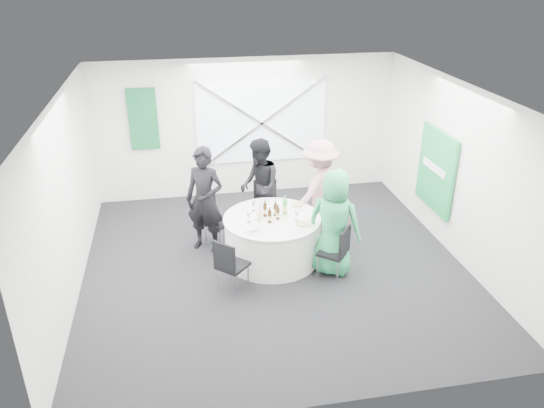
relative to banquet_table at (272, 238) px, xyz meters
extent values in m
plane|color=black|center=(0.00, -0.20, -0.38)|extent=(6.00, 6.00, 0.00)
plane|color=silver|center=(0.00, -0.20, 2.42)|extent=(6.00, 6.00, 0.00)
plane|color=silver|center=(0.00, 2.80, 1.02)|extent=(6.00, 0.00, 6.00)
plane|color=silver|center=(0.00, -3.20, 1.02)|extent=(6.00, 0.00, 6.00)
plane|color=silver|center=(-3.00, -0.20, 1.02)|extent=(0.00, 6.00, 6.00)
plane|color=silver|center=(3.00, -0.20, 1.02)|extent=(0.00, 6.00, 6.00)
cube|color=white|center=(0.30, 2.76, 1.12)|extent=(2.60, 0.03, 1.60)
cube|color=silver|center=(0.30, 2.72, 1.12)|extent=(2.63, 0.05, 1.84)
cube|color=silver|center=(0.30, 2.72, 1.12)|extent=(2.63, 0.05, 1.84)
cube|color=#136031|center=(-2.00, 2.75, 1.32)|extent=(0.55, 0.04, 1.20)
cube|color=green|center=(2.94, 0.40, 0.82)|extent=(0.05, 1.20, 1.40)
cylinder|color=silver|center=(0.00, 0.00, -0.01)|extent=(1.52, 1.52, 0.74)
cylinder|color=silver|center=(0.00, 0.00, 0.37)|extent=(1.56, 1.56, 0.02)
cube|color=black|center=(0.07, 0.93, 0.08)|extent=(0.46, 0.46, 0.05)
cube|color=black|center=(0.08, 1.13, 0.33)|extent=(0.41, 0.07, 0.46)
cylinder|color=silver|center=(0.25, 1.09, -0.16)|extent=(0.02, 0.02, 0.44)
cylinder|color=silver|center=(-0.09, 1.11, -0.16)|extent=(0.02, 0.02, 0.44)
cylinder|color=silver|center=(0.23, 0.74, -0.16)|extent=(0.02, 0.02, 0.44)
cylinder|color=silver|center=(-0.12, 0.77, -0.16)|extent=(0.02, 0.02, 0.44)
cube|color=black|center=(-0.81, 0.66, 0.05)|extent=(0.56, 0.56, 0.05)
cube|color=black|center=(-0.95, 0.78, 0.29)|extent=(0.27, 0.32, 0.43)
cylinder|color=silver|center=(-0.83, 0.89, -0.18)|extent=(0.02, 0.02, 0.41)
cylinder|color=silver|center=(-1.03, 0.64, -0.18)|extent=(0.02, 0.02, 0.41)
cylinder|color=silver|center=(-0.58, 0.69, -0.18)|extent=(0.02, 0.02, 0.41)
cylinder|color=silver|center=(-0.78, 0.44, -0.18)|extent=(0.02, 0.02, 0.41)
cube|color=black|center=(0.98, 0.52, 0.09)|extent=(0.59, 0.59, 0.05)
cube|color=black|center=(1.16, 0.61, 0.35)|extent=(0.23, 0.39, 0.47)
cylinder|color=silver|center=(1.22, 0.44, -0.16)|extent=(0.02, 0.02, 0.45)
cylinder|color=silver|center=(1.05, 0.76, -0.16)|extent=(0.02, 0.02, 0.45)
cylinder|color=silver|center=(0.90, 0.28, -0.16)|extent=(0.02, 0.02, 0.45)
cylinder|color=silver|center=(0.74, 0.59, -0.16)|extent=(0.02, 0.02, 0.45)
cube|color=black|center=(0.82, -0.68, 0.04)|extent=(0.55, 0.55, 0.05)
cube|color=black|center=(0.96, -0.80, 0.27)|extent=(0.27, 0.31, 0.42)
cylinder|color=silver|center=(0.84, -0.90, -0.18)|extent=(0.02, 0.02, 0.40)
cylinder|color=silver|center=(1.04, -0.66, -0.18)|extent=(0.02, 0.02, 0.40)
cylinder|color=silver|center=(0.59, -0.70, -0.18)|extent=(0.02, 0.02, 0.40)
cylinder|color=silver|center=(0.80, -0.45, -0.18)|extent=(0.02, 0.02, 0.40)
cube|color=black|center=(-0.73, -0.77, 0.05)|extent=(0.56, 0.56, 0.05)
cube|color=black|center=(-0.86, -0.91, 0.28)|extent=(0.30, 0.29, 0.43)
cylinder|color=silver|center=(-0.96, -0.78, -0.18)|extent=(0.02, 0.02, 0.41)
cylinder|color=silver|center=(-0.73, -1.00, -0.18)|extent=(0.02, 0.02, 0.41)
cylinder|color=silver|center=(-0.74, -0.55, -0.18)|extent=(0.02, 0.02, 0.41)
cylinder|color=silver|center=(-0.51, -0.77, -0.18)|extent=(0.02, 0.02, 0.41)
imported|color=black|center=(-1.02, 0.57, 0.52)|extent=(0.78, 0.70, 1.80)
imported|color=black|center=(-0.02, 1.06, 0.48)|extent=(0.47, 0.84, 1.71)
imported|color=#CD8595|center=(0.96, 0.68, 0.50)|extent=(1.24, 1.09, 1.77)
imported|color=#2A9D5F|center=(0.86, -0.53, 0.47)|extent=(0.99, 0.90, 1.71)
cylinder|color=silver|center=(-0.08, 0.59, 0.39)|extent=(0.27, 0.27, 0.01)
cylinder|color=silver|center=(-0.55, 0.25, 0.39)|extent=(0.29, 0.29, 0.01)
cylinder|color=silver|center=(0.50, 0.34, 0.39)|extent=(0.30, 0.30, 0.01)
cylinder|color=#8BA056|center=(0.50, 0.34, 0.41)|extent=(0.19, 0.19, 0.02)
cylinder|color=silver|center=(0.41, -0.35, 0.39)|extent=(0.27, 0.27, 0.01)
cylinder|color=#8BA056|center=(0.41, -0.35, 0.41)|extent=(0.18, 0.18, 0.02)
cylinder|color=silver|center=(-0.37, -0.39, 0.39)|extent=(0.28, 0.28, 0.01)
cube|color=silver|center=(-0.37, -0.41, 0.42)|extent=(0.20, 0.16, 0.05)
cylinder|color=#361D09|center=(-0.10, 0.07, 0.49)|extent=(0.06, 0.06, 0.21)
cylinder|color=#361D09|center=(-0.10, 0.07, 0.62)|extent=(0.02, 0.02, 0.06)
cylinder|color=#E9D17B|center=(-0.10, 0.07, 0.46)|extent=(0.06, 0.06, 0.07)
cylinder|color=#361D09|center=(0.07, 0.07, 0.48)|extent=(0.06, 0.06, 0.20)
cylinder|color=#361D09|center=(0.07, 0.07, 0.61)|extent=(0.02, 0.02, 0.06)
cylinder|color=#E9D17B|center=(0.07, 0.07, 0.46)|extent=(0.06, 0.06, 0.07)
cylinder|color=#361D09|center=(0.08, -0.07, 0.48)|extent=(0.06, 0.06, 0.19)
cylinder|color=#361D09|center=(0.08, -0.07, 0.60)|extent=(0.02, 0.02, 0.06)
cylinder|color=#E9D17B|center=(0.08, -0.07, 0.46)|extent=(0.06, 0.06, 0.07)
cylinder|color=#361D09|center=(-0.07, -0.16, 0.48)|extent=(0.06, 0.06, 0.21)
cylinder|color=#361D09|center=(-0.07, -0.16, 0.62)|extent=(0.02, 0.02, 0.06)
cylinder|color=#E9D17B|center=(-0.07, -0.16, 0.46)|extent=(0.06, 0.06, 0.07)
cylinder|color=green|center=(0.23, 0.09, 0.51)|extent=(0.08, 0.08, 0.26)
cylinder|color=green|center=(0.23, 0.09, 0.67)|extent=(0.03, 0.03, 0.06)
cylinder|color=#E9D17B|center=(0.23, 0.09, 0.48)|extent=(0.08, 0.08, 0.09)
cylinder|color=silver|center=(-0.20, -0.03, 0.50)|extent=(0.08, 0.08, 0.24)
cylinder|color=silver|center=(-0.20, -0.03, 0.65)|extent=(0.03, 0.03, 0.06)
cylinder|color=#E9D17B|center=(-0.20, -0.03, 0.48)|extent=(0.08, 0.08, 0.08)
cylinder|color=white|center=(0.36, -0.19, 0.38)|extent=(0.06, 0.06, 0.00)
cylinder|color=white|center=(0.36, -0.19, 0.43)|extent=(0.01, 0.01, 0.10)
cone|color=white|center=(0.36, -0.19, 0.51)|extent=(0.07, 0.07, 0.08)
cylinder|color=white|center=(-0.39, -0.10, 0.38)|extent=(0.06, 0.06, 0.00)
cylinder|color=white|center=(-0.39, -0.10, 0.43)|extent=(0.01, 0.01, 0.10)
cone|color=white|center=(-0.39, -0.10, 0.51)|extent=(0.07, 0.07, 0.08)
cylinder|color=white|center=(-0.26, -0.34, 0.38)|extent=(0.06, 0.06, 0.00)
cylinder|color=white|center=(-0.26, -0.34, 0.43)|extent=(0.01, 0.01, 0.10)
cone|color=white|center=(-0.26, -0.34, 0.51)|extent=(0.07, 0.07, 0.08)
cylinder|color=white|center=(-0.25, 0.30, 0.38)|extent=(0.06, 0.06, 0.00)
cylinder|color=white|center=(-0.25, 0.30, 0.43)|extent=(0.01, 0.01, 0.10)
cone|color=white|center=(-0.25, 0.30, 0.51)|extent=(0.07, 0.07, 0.08)
cube|color=silver|center=(0.57, 0.08, 0.38)|extent=(0.08, 0.14, 0.01)
cube|color=silver|center=(0.37, 0.44, 0.38)|extent=(0.09, 0.13, 0.01)
cube|color=silver|center=(-0.41, 0.41, 0.38)|extent=(0.08, 0.14, 0.01)
cube|color=silver|center=(-0.55, 0.17, 0.38)|extent=(0.10, 0.13, 0.01)
cube|color=silver|center=(-0.54, -0.21, 0.38)|extent=(0.10, 0.13, 0.01)
cube|color=silver|center=(-0.28, -0.50, 0.38)|extent=(0.11, 0.12, 0.01)
cube|color=silver|center=(0.27, -0.51, 0.38)|extent=(0.12, 0.12, 0.01)
cube|color=silver|center=(0.52, -0.25, 0.38)|extent=(0.11, 0.12, 0.01)
camera|label=1|loc=(-1.39, -7.41, 4.17)|focal=35.00mm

